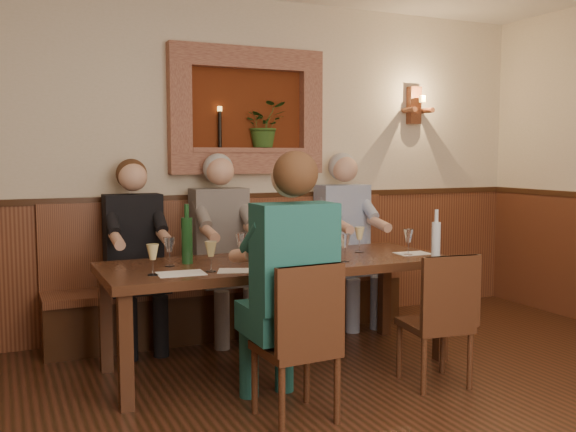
# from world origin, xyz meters

# --- Properties ---
(room_shell) EXTENTS (6.04, 6.04, 2.82)m
(room_shell) POSITION_xyz_m (0.00, 0.00, 1.89)
(room_shell) COLOR beige
(room_shell) RESTS_ON ground
(wainscoting) EXTENTS (6.02, 6.02, 1.15)m
(wainscoting) POSITION_xyz_m (0.00, -0.00, 0.59)
(wainscoting) COLOR #532817
(wainscoting) RESTS_ON ground
(wall_niche) EXTENTS (1.36, 0.30, 1.06)m
(wall_niche) POSITION_xyz_m (0.24, 2.94, 1.81)
(wall_niche) COLOR #59210C
(wall_niche) RESTS_ON ground
(wall_sconce) EXTENTS (0.25, 0.20, 0.35)m
(wall_sconce) POSITION_xyz_m (1.90, 2.93, 1.94)
(wall_sconce) COLOR #532817
(wall_sconce) RESTS_ON ground
(dining_table) EXTENTS (2.40, 0.90, 0.75)m
(dining_table) POSITION_xyz_m (0.00, 1.85, 0.68)
(dining_table) COLOR #321D0F
(dining_table) RESTS_ON ground
(bench) EXTENTS (3.00, 0.45, 1.11)m
(bench) POSITION_xyz_m (0.00, 2.79, 0.33)
(bench) COLOR #381E0F
(bench) RESTS_ON ground
(chair_near_left) EXTENTS (0.42, 0.42, 0.90)m
(chair_near_left) POSITION_xyz_m (-0.28, 0.95, 0.26)
(chair_near_left) COLOR #321D0F
(chair_near_left) RESTS_ON ground
(chair_near_right) EXTENTS (0.43, 0.43, 0.86)m
(chair_near_right) POSITION_xyz_m (0.77, 1.08, 0.25)
(chair_near_right) COLOR #321D0F
(chair_near_right) RESTS_ON ground
(person_bench_left) EXTENTS (0.43, 0.53, 1.45)m
(person_bench_left) POSITION_xyz_m (-0.81, 2.69, 0.60)
(person_bench_left) COLOR black
(person_bench_left) RESTS_ON ground
(person_bench_mid) EXTENTS (0.45, 0.55, 1.49)m
(person_bench_mid) POSITION_xyz_m (-0.12, 2.69, 0.62)
(person_bench_mid) COLOR #4E4947
(person_bench_mid) RESTS_ON ground
(person_bench_right) EXTENTS (0.45, 0.56, 1.50)m
(person_bench_right) POSITION_xyz_m (1.03, 2.69, 0.62)
(person_bench_right) COLOR navy
(person_bench_right) RESTS_ON ground
(person_chair_front) EXTENTS (0.45, 0.56, 1.50)m
(person_chair_front) POSITION_xyz_m (-0.28, 1.07, 0.62)
(person_chair_front) COLOR #174352
(person_chair_front) RESTS_ON ground
(spittoon_bucket) EXTENTS (0.25, 0.25, 0.27)m
(spittoon_bucket) POSITION_xyz_m (0.03, 1.85, 0.89)
(spittoon_bucket) COLOR red
(spittoon_bucket) RESTS_ON dining_table
(wine_bottle_green_a) EXTENTS (0.08, 0.08, 0.39)m
(wine_bottle_green_a) POSITION_xyz_m (0.03, 1.81, 0.91)
(wine_bottle_green_a) COLOR #19471E
(wine_bottle_green_a) RESTS_ON dining_table
(wine_bottle_green_b) EXTENTS (0.10, 0.10, 0.40)m
(wine_bottle_green_b) POSITION_xyz_m (-0.61, 1.97, 0.92)
(wine_bottle_green_b) COLOR #19471E
(wine_bottle_green_b) RESTS_ON dining_table
(water_bottle) EXTENTS (0.07, 0.07, 0.35)m
(water_bottle) POSITION_xyz_m (1.05, 1.47, 0.89)
(water_bottle) COLOR silver
(water_bottle) RESTS_ON dining_table
(tasting_sheet_a) EXTENTS (0.30, 0.22, 0.00)m
(tasting_sheet_a) POSITION_xyz_m (-0.75, 1.63, 0.75)
(tasting_sheet_a) COLOR white
(tasting_sheet_a) RESTS_ON dining_table
(tasting_sheet_b) EXTENTS (0.29, 0.24, 0.00)m
(tasting_sheet_b) POSITION_xyz_m (-0.04, 1.62, 0.75)
(tasting_sheet_b) COLOR white
(tasting_sheet_b) RESTS_ON dining_table
(tasting_sheet_c) EXTENTS (0.26, 0.20, 0.00)m
(tasting_sheet_c) POSITION_xyz_m (1.03, 1.71, 0.75)
(tasting_sheet_c) COLOR white
(tasting_sheet_c) RESTS_ON dining_table
(tasting_sheet_d) EXTENTS (0.31, 0.27, 0.00)m
(tasting_sheet_d) POSITION_xyz_m (-0.39, 1.57, 0.75)
(tasting_sheet_d) COLOR white
(tasting_sheet_d) RESTS_ON dining_table
(wine_glass_0) EXTENTS (0.08, 0.08, 0.19)m
(wine_glass_0) POSITION_xyz_m (-0.24, 1.95, 0.85)
(wine_glass_0) COLOR white
(wine_glass_0) RESTS_ON dining_table
(wine_glass_1) EXTENTS (0.08, 0.08, 0.19)m
(wine_glass_1) POSITION_xyz_m (0.95, 1.66, 0.85)
(wine_glass_1) COLOR white
(wine_glass_1) RESTS_ON dining_table
(wine_glass_2) EXTENTS (0.08, 0.08, 0.19)m
(wine_glass_2) POSITION_xyz_m (-0.15, 1.60, 0.85)
(wine_glass_2) COLOR #D4C37F
(wine_glass_2) RESTS_ON dining_table
(wine_glass_3) EXTENTS (0.08, 0.08, 0.19)m
(wine_glass_3) POSITION_xyz_m (-0.10, 1.71, 0.85)
(wine_glass_3) COLOR #D4C37F
(wine_glass_3) RESTS_ON dining_table
(wine_glass_4) EXTENTS (0.08, 0.08, 0.19)m
(wine_glass_4) POSITION_xyz_m (-0.74, 1.92, 0.85)
(wine_glass_4) COLOR white
(wine_glass_4) RESTS_ON dining_table
(wine_glass_5) EXTENTS (0.08, 0.08, 0.19)m
(wine_glass_5) POSITION_xyz_m (0.70, 1.93, 0.85)
(wine_glass_5) COLOR #D4C37F
(wine_glass_5) RESTS_ON dining_table
(wine_glass_6) EXTENTS (0.08, 0.08, 0.19)m
(wine_glass_6) POSITION_xyz_m (0.14, 1.94, 0.85)
(wine_glass_6) COLOR #D4C37F
(wine_glass_6) RESTS_ON dining_table
(wine_glass_7) EXTENTS (0.08, 0.08, 0.19)m
(wine_glass_7) POSITION_xyz_m (0.39, 1.61, 0.85)
(wine_glass_7) COLOR white
(wine_glass_7) RESTS_ON dining_table
(wine_glass_8) EXTENTS (0.08, 0.08, 0.19)m
(wine_glass_8) POSITION_xyz_m (-0.56, 1.62, 0.85)
(wine_glass_8) COLOR #D4C37F
(wine_glass_8) RESTS_ON dining_table
(wine_glass_9) EXTENTS (0.08, 0.08, 0.19)m
(wine_glass_9) POSITION_xyz_m (-0.92, 1.65, 0.85)
(wine_glass_9) COLOR #D4C37F
(wine_glass_9) RESTS_ON dining_table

